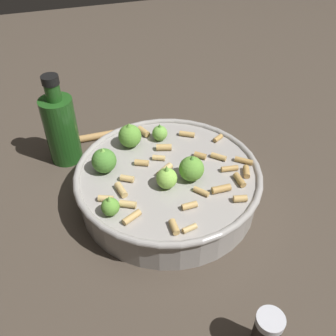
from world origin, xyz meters
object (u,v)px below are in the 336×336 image
Objects in this scene: pepper_shaker at (266,333)px; olive_oil_bottle at (61,128)px; cooking_pan at (167,182)px; wooden_spoon at (104,135)px.

pepper_shaker is 0.54m from olive_oil_bottle.
pepper_shaker is at bearing -157.41° from olive_oil_bottle.
olive_oil_bottle is (0.50, 0.21, 0.04)m from pepper_shaker.
olive_oil_bottle is at bearing 42.99° from cooking_pan.
pepper_shaker is (-0.31, -0.04, -0.00)m from cooking_pan.
olive_oil_bottle is at bearing 118.01° from wooden_spoon.
olive_oil_bottle reaches higher than pepper_shaker.
cooking_pan is 0.32m from pepper_shaker.
pepper_shaker is 0.40× the size of olive_oil_bottle.
cooking_pan is 1.76× the size of olive_oil_bottle.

